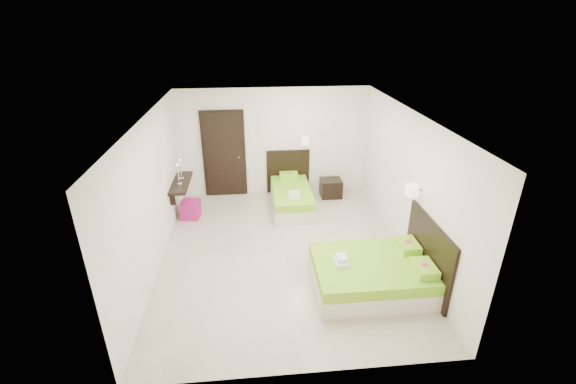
{
  "coord_description": "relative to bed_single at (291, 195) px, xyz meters",
  "views": [
    {
      "loc": [
        -0.53,
        -6.14,
        4.07
      ],
      "look_at": [
        0.1,
        0.3,
        1.1
      ],
      "focal_mm": 24.0,
      "sensor_mm": 36.0,
      "label": 1
    }
  ],
  "objects": [
    {
      "name": "door",
      "position": [
        -1.54,
        0.75,
        0.78
      ],
      "size": [
        1.02,
        0.15,
        2.14
      ],
      "color": "black",
      "rests_on": "ground"
    },
    {
      "name": "bed_double",
      "position": [
        1.05,
        -3.13,
        0.01
      ],
      "size": [
        1.87,
        1.59,
        1.54
      ],
      "color": "beige",
      "rests_on": "ground"
    },
    {
      "name": "ottoman",
      "position": [
        -2.27,
        -0.38,
        -0.07
      ],
      "size": [
        0.43,
        0.43,
        0.38
      ],
      "primitive_type": "cube",
      "rotation": [
        0.0,
        0.0,
        -0.13
      ],
      "color": "#A31565",
      "rests_on": "ground"
    },
    {
      "name": "bed_single",
      "position": [
        0.0,
        0.0,
        0.0
      ],
      "size": [
        1.06,
        1.76,
        1.45
      ],
      "color": "beige",
      "rests_on": "ground"
    },
    {
      "name": "console_shelf",
      "position": [
        -2.42,
        -0.35,
        0.55
      ],
      "size": [
        0.35,
        1.2,
        0.78
      ],
      "color": "black",
      "rests_on": "ground"
    },
    {
      "name": "floor",
      "position": [
        -0.34,
        -1.95,
        -0.27
      ],
      "size": [
        5.5,
        5.5,
        0.0
      ],
      "primitive_type": "plane",
      "color": "#C2B4A0",
      "rests_on": "ground"
    },
    {
      "name": "nightstand",
      "position": [
        1.02,
        0.4,
        -0.04
      ],
      "size": [
        0.5,
        0.45,
        0.44
      ],
      "primitive_type": "cube",
      "rotation": [
        0.0,
        0.0,
        0.01
      ],
      "color": "black",
      "rests_on": "ground"
    }
  ]
}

